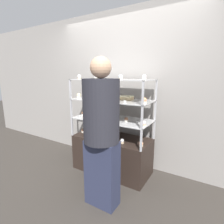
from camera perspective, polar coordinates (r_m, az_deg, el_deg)
ground_plane at (r=3.07m, az=0.00°, el=-18.41°), size 20.00×20.00×0.00m
back_wall at (r=3.03m, az=4.19°, el=7.17°), size 8.00×0.05×2.60m
display_base at (r=2.93m, az=0.00°, el=-13.51°), size 1.22×0.56×0.58m
display_riser_lower at (r=2.73m, az=0.00°, el=-2.54°), size 1.22×0.56×0.30m
display_riser_middle at (r=2.67m, az=0.00°, el=3.77°), size 1.22×0.56×0.30m
display_riser_upper at (r=2.65m, az=0.00°, el=10.29°), size 1.22×0.56×0.30m
layer_cake_centerpiece at (r=2.76m, az=0.27°, el=-0.49°), size 0.20×0.20×0.14m
sheet_cake_frosted at (r=2.62m, az=4.49°, el=4.63°), size 0.21×0.15×0.06m
cupcake_0 at (r=3.07m, az=-9.48°, el=-5.98°), size 0.06×0.06×0.07m
cupcake_1 at (r=2.92m, az=-5.41°, el=-6.79°), size 0.06×0.06×0.07m
cupcake_2 at (r=2.72m, az=-1.04°, el=-8.16°), size 0.06×0.06×0.07m
cupcake_3 at (r=2.57m, az=3.32°, el=-9.50°), size 0.06×0.06×0.07m
cupcake_4 at (r=2.50m, az=9.53°, el=-10.29°), size 0.06×0.06×0.07m
price_tag_0 at (r=2.72m, az=-6.47°, el=-8.55°), size 0.04×0.00×0.04m
cupcake_5 at (r=2.99m, az=-9.45°, el=-0.41°), size 0.05×0.05×0.07m
cupcake_6 at (r=2.81m, az=-5.39°, el=-1.13°), size 0.05×0.05×0.07m
cupcake_7 at (r=2.55m, az=4.68°, el=-2.46°), size 0.05×0.05×0.07m
cupcake_8 at (r=2.39m, az=10.41°, el=-3.65°), size 0.05×0.05×0.07m
price_tag_1 at (r=2.77m, az=-10.30°, el=-1.72°), size 0.04×0.00×0.04m
cupcake_9 at (r=2.87m, az=-10.78°, el=5.27°), size 0.07×0.07×0.08m
cupcake_10 at (r=2.58m, az=-0.79°, el=4.73°), size 0.07×0.07×0.08m
cupcake_11 at (r=2.32m, az=10.48°, el=3.69°), size 0.07×0.07×0.08m
price_tag_2 at (r=2.27m, az=4.26°, el=3.27°), size 0.04×0.00×0.04m
cupcake_12 at (r=2.91m, az=-10.65°, el=11.24°), size 0.06×0.06×0.07m
cupcake_13 at (r=2.63m, az=-5.24°, el=11.32°), size 0.06×0.06×0.07m
cupcake_14 at (r=2.47m, az=2.84°, el=11.31°), size 0.06×0.06×0.07m
cupcake_15 at (r=2.33m, az=10.47°, el=11.08°), size 0.06×0.06×0.07m
price_tag_3 at (r=2.27m, az=3.12°, el=10.97°), size 0.04×0.00×0.04m
customer_figure at (r=1.99m, az=-3.44°, el=-6.21°), size 0.41×0.41×1.75m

